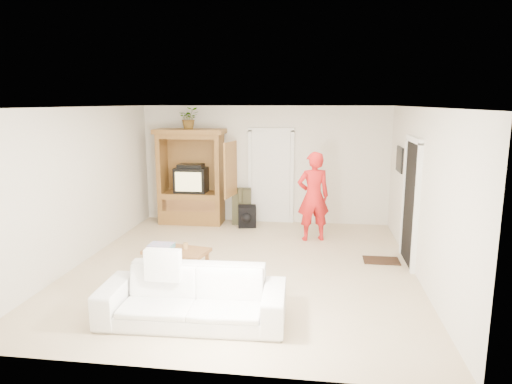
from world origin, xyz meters
TOP-DOWN VIEW (x-y plane):
  - floor at (0.00, 0.00)m, footprint 6.00×6.00m
  - ceiling at (0.00, 0.00)m, footprint 6.00×6.00m
  - wall_back at (0.00, 3.00)m, footprint 5.50×0.00m
  - wall_front at (0.00, -3.00)m, footprint 5.50×0.00m
  - wall_left at (-2.75, 0.00)m, footprint 0.00×6.00m
  - wall_right at (2.75, 0.00)m, footprint 0.00×6.00m
  - armoire at (-1.58, 2.66)m, footprint 1.82×1.14m
  - door_back at (0.15, 2.97)m, footprint 0.85×0.05m
  - doorway_right at (2.73, 0.60)m, footprint 0.05×0.90m
  - framed_picture at (2.73, 1.90)m, footprint 0.03×0.60m
  - doormat at (2.30, 0.60)m, footprint 0.60×0.40m
  - plant at (-1.60, 2.63)m, footprint 0.51×0.47m
  - man at (1.11, 1.69)m, footprint 0.73×0.57m
  - sofa at (-0.31, -1.96)m, footprint 2.30×0.97m
  - coffee_table at (-1.02, -0.34)m, footprint 1.08×0.73m
  - towel at (-1.27, -0.34)m, footprint 0.39×0.29m
  - candle at (-0.88, -0.30)m, footprint 0.08×0.08m
  - backpack_black at (-0.31, 2.40)m, footprint 0.42×0.30m
  - backpack_olive at (-0.48, 2.74)m, footprint 0.45×0.35m

SIDE VIEW (x-z plane):
  - floor at x=0.00m, z-range 0.00..0.00m
  - doormat at x=2.30m, z-range 0.00..0.02m
  - backpack_black at x=-0.31m, z-range 0.00..0.47m
  - coffee_table at x=-1.02m, z-range 0.14..0.51m
  - sofa at x=-0.31m, z-range 0.00..0.66m
  - backpack_olive at x=-0.48m, z-range 0.00..0.79m
  - towel at x=-1.27m, z-range 0.37..0.45m
  - candle at x=-0.88m, z-range 0.37..0.47m
  - man at x=1.11m, z-range 0.00..1.75m
  - armoire at x=-1.58m, z-range -0.14..1.96m
  - door_back at x=0.15m, z-range 0.00..2.04m
  - doorway_right at x=2.73m, z-range 0.00..2.04m
  - wall_back at x=0.00m, z-range -1.45..4.05m
  - wall_front at x=0.00m, z-range -1.45..4.05m
  - wall_left at x=-2.75m, z-range -1.70..4.30m
  - wall_right at x=2.75m, z-range -1.70..4.30m
  - framed_picture at x=2.73m, z-range 1.36..1.84m
  - plant at x=-1.60m, z-range 2.10..2.57m
  - ceiling at x=0.00m, z-range 2.60..2.60m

